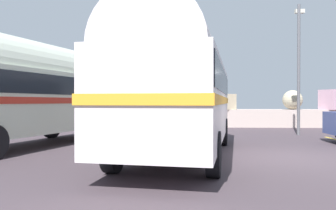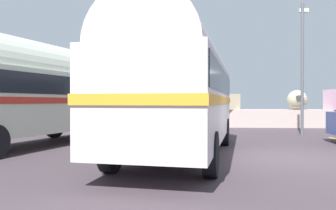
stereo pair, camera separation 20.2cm
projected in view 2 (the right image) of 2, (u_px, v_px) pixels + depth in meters
ground at (289, 159)px, 9.31m from camera, size 32.00×26.00×0.02m
breakwater at (238, 116)px, 21.03m from camera, size 31.36×2.29×2.32m
vintage_coach at (181, 86)px, 9.70m from camera, size 3.66×8.84×3.70m
second_coach at (31, 88)px, 11.81m from camera, size 4.70×8.91×3.70m
lamp_post at (302, 61)px, 15.65m from camera, size 0.61×1.07×6.12m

